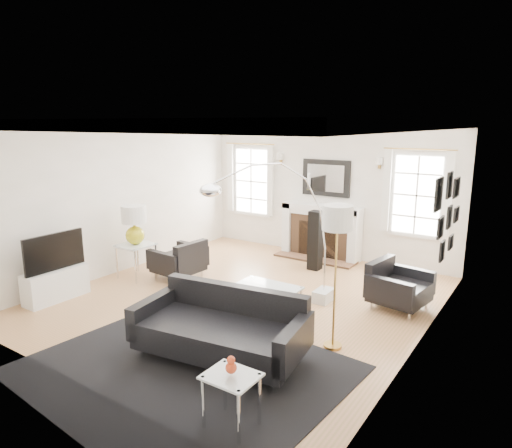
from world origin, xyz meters
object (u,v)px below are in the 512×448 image
Objects in this scene: fireplace at (321,232)px; armchair_left at (180,261)px; coffee_table at (260,292)px; arc_floor_lamp at (269,227)px; sofa at (222,329)px; armchair_right at (396,287)px; gourd_lamp at (134,222)px.

fireplace is 1.89× the size of armchair_left.
arc_floor_lamp is (-0.17, 0.52, 0.84)m from coffee_table.
sofa reaches higher than coffee_table.
arc_floor_lamp is at bearing -80.45° from fireplace.
sofa is at bearing -37.56° from armchair_left.
armchair_right is at bearing 44.64° from coffee_table.
arc_floor_lamp is (-0.42, 1.71, 0.87)m from sofa.
arc_floor_lamp is at bearing -150.11° from armchair_right.
gourd_lamp is (-0.68, -0.43, 0.71)m from armchair_left.
coffee_table is 1.34× the size of gourd_lamp.
arc_floor_lamp is (2.66, 0.29, 0.20)m from gourd_lamp.
fireplace is 0.75× the size of arc_floor_lamp.
arc_floor_lamp is (-1.68, -0.96, 0.90)m from armchair_right.
gourd_lamp is (-2.20, -3.04, 0.49)m from fireplace.
fireplace is 3.34m from coffee_table.
armchair_right is 4.57m from gourd_lamp.
armchair_right is at bearing 29.89° from arc_floor_lamp.
fireplace is 3.03m from armchair_left.
fireplace is 2.40× the size of gourd_lamp.
armchair_right is (2.14, -1.79, -0.22)m from fireplace.
gourd_lamp is at bearing -163.92° from armchair_right.
armchair_right is 2.12m from coffee_table.
sofa is 3.46m from gourd_lamp.
armchair_left is 2.26m from coffee_table.
armchair_right is (1.26, 2.67, -0.03)m from sofa.
gourd_lamp is (-4.34, -1.25, 0.71)m from armchair_right.
fireplace reaches higher than armchair_left.
sofa is at bearing -24.72° from gourd_lamp.
armchair_left is 0.40× the size of arc_floor_lamp.
armchair_left is 1.07m from gourd_lamp.
fireplace reaches higher than armchair_right.
sofa reaches higher than armchair_left.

